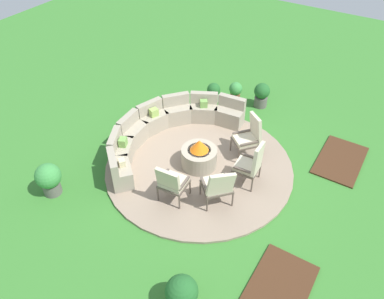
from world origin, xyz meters
TOP-DOWN VIEW (x-y plane):
  - ground_plane at (0.00, 0.00)m, footprint 24.00×24.00m
  - patio_circle at (0.00, 0.00)m, footprint 4.51×4.51m
  - mulch_bed_left at (-2.03, -2.86)m, footprint 1.66×1.01m
  - mulch_bed_right at (2.03, -2.86)m, footprint 1.66×1.01m
  - fire_pit at (0.00, 0.00)m, footprint 0.85×0.85m
  - curved_stone_bench at (0.41, 1.30)m, footprint 3.92×2.33m
  - lounge_chair_front_left at (-1.26, -0.08)m, footprint 0.62×0.61m
  - lounge_chair_front_right at (-0.83, -0.96)m, footprint 0.81×0.83m
  - lounge_chair_back_left at (0.11, -1.27)m, footprint 0.62×0.58m
  - lounge_chair_back_right at (0.98, -0.82)m, footprint 0.77×0.79m
  - potted_plant_0 at (3.09, 0.60)m, footprint 0.39×0.39m
  - potted_plant_1 at (2.70, 1.13)m, footprint 0.39×0.39m
  - potted_plant_2 at (-3.14, -1.55)m, footprint 0.56×0.56m
  - potted_plant_3 at (-2.47, 2.35)m, footprint 0.57×0.57m
  - potted_plant_4 at (3.21, -0.18)m, footprint 0.45×0.45m

SIDE VIEW (x-z plane):
  - ground_plane at x=0.00m, z-range 0.00..0.00m
  - mulch_bed_left at x=-2.03m, z-range 0.00..0.04m
  - mulch_bed_right at x=2.03m, z-range 0.00..0.04m
  - patio_circle at x=0.00m, z-range 0.00..0.06m
  - potted_plant_0 at x=3.09m, z-range 0.03..0.62m
  - potted_plant_1 at x=2.70m, z-range 0.03..0.63m
  - fire_pit at x=0.00m, z-range -0.02..0.73m
  - curved_stone_bench at x=0.41m, z-range -0.02..0.77m
  - potted_plant_2 at x=-3.14m, z-range 0.03..0.75m
  - potted_plant_4 at x=3.21m, z-range 0.03..0.77m
  - potted_plant_3 at x=-2.47m, z-range 0.05..0.85m
  - lounge_chair_front_right at x=-0.83m, z-range 0.08..1.11m
  - lounge_chair_front_left at x=-1.26m, z-range 0.10..1.10m
  - lounge_chair_back_left at x=0.11m, z-range 0.06..1.19m
  - lounge_chair_back_right at x=0.98m, z-range 0.06..1.20m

